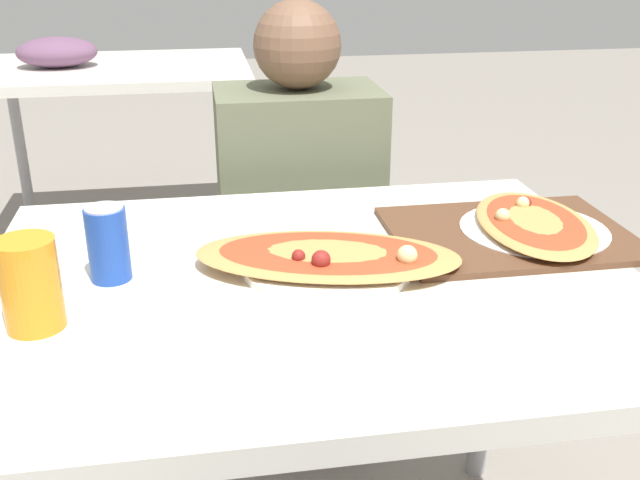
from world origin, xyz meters
name	(u,v)px	position (x,y,z in m)	size (l,w,h in m)	color
dining_table	(312,320)	(0.00, 0.00, 0.69)	(1.08, 0.85, 0.78)	silver
chair_far_seated	(294,249)	(0.07, 0.76, 0.49)	(0.40, 0.40, 0.89)	#4C4C4C
person_seated	(300,198)	(0.07, 0.64, 0.68)	(0.40, 0.29, 1.16)	#2D2D38
pizza_main	(328,258)	(0.03, 0.02, 0.80)	(0.49, 0.32, 0.06)	white
soda_can	(108,244)	(-0.32, 0.04, 0.84)	(0.07, 0.07, 0.12)	#1E47B2
drink_glass	(30,284)	(-0.42, -0.10, 0.85)	(0.08, 0.08, 0.14)	orange
serving_tray	(509,234)	(0.39, 0.10, 0.78)	(0.44, 0.33, 0.01)	brown
pizza_second	(534,226)	(0.44, 0.10, 0.80)	(0.27, 0.37, 0.05)	white
background_table	(106,81)	(-0.53, 2.12, 0.72)	(1.10, 0.80, 0.90)	silver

